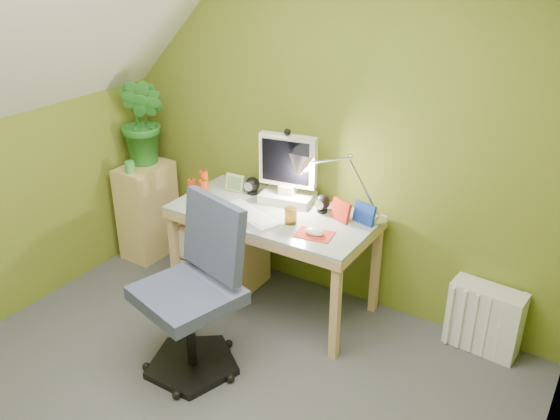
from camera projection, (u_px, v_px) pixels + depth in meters
The scene contains 20 objects.
wall_back at pixel (330, 126), 3.75m from camera, with size 3.20×0.01×2.40m, color olive.
wall_right at pixel (556, 349), 1.76m from camera, with size 0.01×3.20×2.40m, color olive.
desk at pixel (273, 259), 3.93m from camera, with size 1.30×0.65×0.70m, color tan, non-canonical shape.
monitor at pixel (288, 165), 3.81m from camera, with size 0.38×0.22×0.52m, color silver, non-canonical shape.
speaker_left at pixel (252, 186), 4.01m from camera, with size 0.10×0.10×0.12m, color black, non-canonical shape.
speaker_right at pixel (322, 204), 3.75m from camera, with size 0.10×0.10×0.12m, color black, non-canonical shape.
keyboard at pixel (250, 215), 3.71m from camera, with size 0.45×0.14×0.02m, color white.
mousepad at pixel (314, 234), 3.49m from camera, with size 0.22×0.15×0.01m, color red.
mouse at pixel (314, 232), 3.48m from camera, with size 0.12×0.08×0.04m, color white.
amber_tumbler at pixel (291, 216), 3.61m from camera, with size 0.08×0.08×0.10m, color #866013.
candle_cluster at pixel (200, 182), 4.05m from camera, with size 0.18×0.15×0.13m, color #C83C11, non-canonical shape.
photo_frame_red at pixel (341, 211), 3.64m from camera, with size 0.15×0.02×0.13m, color red.
photo_frame_blue at pixel (364, 213), 3.61m from camera, with size 0.15×0.02×0.13m, color #16369B.
photo_frame_green at pixel (235, 183), 4.05m from camera, with size 0.14×0.02×0.12m, color beige.
desk_lamp at pixel (352, 171), 3.57m from camera, with size 0.58×0.25×0.62m, color #B4B4B9, non-canonical shape.
side_ledge at pixel (148, 210), 4.56m from camera, with size 0.27×0.42×0.73m, color #D8B871.
potted_plant at pixel (144, 122), 4.30m from camera, with size 0.36×0.29×0.66m, color #297828.
green_cup at pixel (130, 167), 4.26m from camera, with size 0.07×0.07×0.09m, color green.
task_chair at pixel (187, 291), 3.26m from camera, with size 0.58×0.58×1.05m, color #3D4564, non-canonical shape.
radiator at pixel (484, 319), 3.55m from camera, with size 0.43×0.17×0.43m, color silver.
Camera 1 is at (1.66, -1.63, 2.33)m, focal length 38.00 mm.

